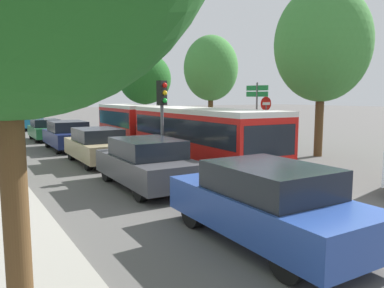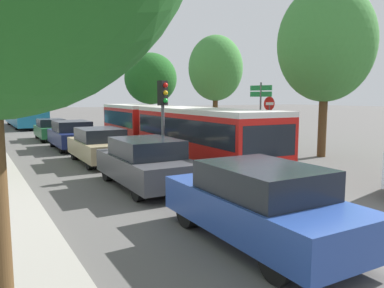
% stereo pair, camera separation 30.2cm
% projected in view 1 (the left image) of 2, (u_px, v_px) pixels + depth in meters
% --- Properties ---
extents(ground_plane, '(200.00, 200.00, 0.00)m').
position_uv_depth(ground_plane, '(333.00, 231.00, 7.88)').
color(ground_plane, '#565451').
extents(articulated_bus, '(3.20, 15.83, 2.34)m').
position_uv_depth(articulated_bus, '(166.00, 127.00, 18.52)').
color(articulated_bus, red).
rests_on(articulated_bus, ground).
extents(city_bus_rear, '(2.57, 11.33, 2.44)m').
position_uv_depth(city_bus_rear, '(17.00, 112.00, 34.97)').
color(city_bus_rear, teal).
rests_on(city_bus_rear, ground).
extents(queued_car_blue, '(1.97, 4.46, 1.54)m').
position_uv_depth(queued_car_blue, '(266.00, 203.00, 7.20)').
color(queued_car_blue, '#284799').
rests_on(queued_car_blue, ground).
extents(queued_car_graphite, '(1.97, 4.44, 1.53)m').
position_uv_depth(queued_car_graphite, '(146.00, 163.00, 11.59)').
color(queued_car_graphite, '#47474C').
rests_on(queued_car_graphite, ground).
extents(queued_car_tan, '(1.92, 4.33, 1.49)m').
position_uv_depth(queued_car_tan, '(97.00, 146.00, 15.85)').
color(queued_car_tan, tan).
rests_on(queued_car_tan, ground).
extents(queued_car_navy, '(1.96, 4.44, 1.53)m').
position_uv_depth(queued_car_navy, '(68.00, 135.00, 20.04)').
color(queued_car_navy, navy).
rests_on(queued_car_navy, ground).
extents(queued_car_green, '(1.78, 4.01, 1.38)m').
position_uv_depth(queued_car_green, '(45.00, 130.00, 24.32)').
color(queued_car_green, '#236638').
rests_on(queued_car_green, ground).
extents(traffic_light, '(0.38, 0.40, 3.40)m').
position_uv_depth(traffic_light, '(162.00, 105.00, 13.77)').
color(traffic_light, '#56595E').
rests_on(traffic_light, ground).
extents(no_entry_sign, '(0.70, 0.08, 2.82)m').
position_uv_depth(no_entry_sign, '(266.00, 115.00, 19.06)').
color(no_entry_sign, '#56595E').
rests_on(no_entry_sign, ground).
extents(direction_sign_post, '(0.41, 1.37, 3.60)m').
position_uv_depth(direction_sign_post, '(257.00, 102.00, 20.80)').
color(direction_sign_post, '#56595E').
rests_on(direction_sign_post, ground).
extents(tree_right_near, '(4.38, 4.38, 7.89)m').
position_uv_depth(tree_right_near, '(322.00, 44.00, 17.20)').
color(tree_right_near, '#51381E').
rests_on(tree_right_near, ground).
extents(tree_right_mid, '(3.81, 3.81, 7.08)m').
position_uv_depth(tree_right_mid, '(210.00, 70.00, 26.24)').
color(tree_right_mid, '#51381E').
rests_on(tree_right_mid, ground).
extents(tree_right_far, '(4.83, 4.83, 6.86)m').
position_uv_depth(tree_right_far, '(145.00, 79.00, 34.51)').
color(tree_right_far, '#51381E').
rests_on(tree_right_far, ground).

